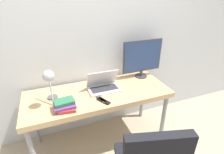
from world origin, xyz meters
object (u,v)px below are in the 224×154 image
object	(u,v)px
monitor	(142,57)
desk_lamp	(49,79)
laptop	(104,85)
book_stack	(65,105)

from	to	relation	value
monitor	desk_lamp	bearing A→B (deg)	-167.72
laptop	desk_lamp	world-z (taller)	desk_lamp
monitor	desk_lamp	xyz separation A→B (m)	(-1.15, -0.25, 0.02)
desk_lamp	book_stack	size ratio (longest dim) A/B	1.80
laptop	monitor	bearing A→B (deg)	13.68
monitor	book_stack	distance (m)	1.13
laptop	desk_lamp	distance (m)	0.63
monitor	book_stack	xyz separation A→B (m)	(-1.05, -0.37, -0.23)
laptop	monitor	world-z (taller)	monitor
laptop	book_stack	bearing A→B (deg)	-153.97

